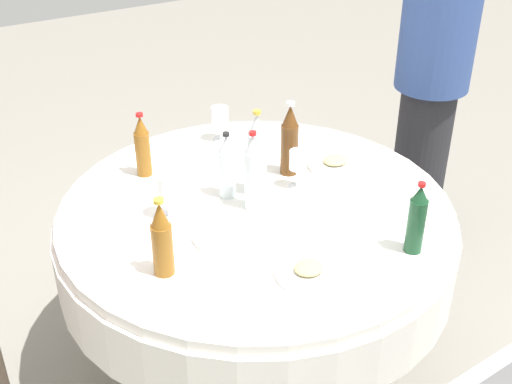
# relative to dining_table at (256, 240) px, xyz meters

# --- Properties ---
(ground_plane) EXTENTS (10.00, 10.00, 0.00)m
(ground_plane) POSITION_rel_dining_table_xyz_m (0.00, 0.00, -0.59)
(ground_plane) COLOR gray
(dining_table) EXTENTS (1.43, 1.43, 0.74)m
(dining_table) POSITION_rel_dining_table_xyz_m (0.00, 0.00, 0.00)
(dining_table) COLOR white
(dining_table) RESTS_ON ground_plane
(bottle_amber_left) EXTENTS (0.06, 0.06, 0.26)m
(bottle_amber_left) POSITION_rel_dining_table_xyz_m (0.43, 0.19, 0.27)
(bottle_amber_left) COLOR #8C5619
(bottle_amber_left) RESTS_ON dining_table
(bottle_dark_green_south) EXTENTS (0.06, 0.06, 0.25)m
(bottle_dark_green_south) POSITION_rel_dining_table_xyz_m (-0.31, 0.48, 0.26)
(bottle_dark_green_south) COLOR #194728
(bottle_dark_green_south) RESTS_ON dining_table
(bottle_clear_west) EXTENTS (0.06, 0.06, 0.30)m
(bottle_clear_west) POSITION_rel_dining_table_xyz_m (0.01, 0.00, 0.29)
(bottle_clear_west) COLOR silver
(bottle_clear_west) RESTS_ON dining_table
(bottle_amber_right) EXTENTS (0.06, 0.06, 0.25)m
(bottle_amber_right) POSITION_rel_dining_table_xyz_m (0.26, -0.41, 0.27)
(bottle_amber_right) COLOR #8C5619
(bottle_amber_right) RESTS_ON dining_table
(bottle_clear_far) EXTENTS (0.06, 0.06, 0.25)m
(bottle_clear_far) POSITION_rel_dining_table_xyz_m (0.05, -0.12, 0.26)
(bottle_clear_far) COLOR silver
(bottle_clear_far) RESTS_ON dining_table
(bottle_brown_front) EXTENTS (0.07, 0.07, 0.29)m
(bottle_brown_front) POSITION_rel_dining_table_xyz_m (-0.23, -0.15, 0.28)
(bottle_brown_front) COLOR #593314
(bottle_brown_front) RESTS_ON dining_table
(bottle_clear_east) EXTENTS (0.07, 0.07, 0.33)m
(bottle_clear_east) POSITION_rel_dining_table_xyz_m (-0.05, -0.08, 0.30)
(bottle_clear_east) COLOR silver
(bottle_clear_east) RESTS_ON dining_table
(wine_glass_right) EXTENTS (0.06, 0.06, 0.15)m
(wine_glass_right) POSITION_rel_dining_table_xyz_m (-0.20, -0.04, 0.25)
(wine_glass_right) COLOR white
(wine_glass_right) RESTS_ON dining_table
(wine_glass_far) EXTENTS (0.07, 0.07, 0.14)m
(wine_glass_far) POSITION_rel_dining_table_xyz_m (-0.13, -0.53, 0.25)
(wine_glass_far) COLOR white
(wine_glass_far) RESTS_ON dining_table
(wine_glass_front) EXTENTS (0.07, 0.07, 0.16)m
(wine_glass_front) POSITION_rel_dining_table_xyz_m (0.29, -0.09, 0.26)
(wine_glass_front) COLOR white
(wine_glass_front) RESTS_ON dining_table
(plate_north) EXTENTS (0.21, 0.21, 0.04)m
(plate_north) POSITION_rel_dining_table_xyz_m (0.05, 0.42, 0.16)
(plate_north) COLOR white
(plate_north) RESTS_ON dining_table
(plate_outer) EXTENTS (0.21, 0.21, 0.04)m
(plate_outer) POSITION_rel_dining_table_xyz_m (-0.41, -0.10, 0.16)
(plate_outer) COLOR white
(plate_outer) RESTS_ON dining_table
(plate_mid) EXTENTS (0.26, 0.26, 0.02)m
(plate_mid) POSITION_rel_dining_table_xyz_m (-0.15, 0.19, 0.16)
(plate_mid) COLOR white
(plate_mid) RESTS_ON dining_table
(plate_rear) EXTENTS (0.23, 0.23, 0.02)m
(plate_rear) POSITION_rel_dining_table_xyz_m (0.18, 0.11, 0.16)
(plate_rear) COLOR white
(plate_rear) RESTS_ON dining_table
(spoon_south) EXTENTS (0.15, 0.12, 0.00)m
(spoon_south) POSITION_rel_dining_table_xyz_m (0.05, -0.39, 0.15)
(spoon_south) COLOR silver
(spoon_south) RESTS_ON dining_table
(knife_west) EXTENTS (0.10, 0.16, 0.00)m
(knife_west) POSITION_rel_dining_table_xyz_m (-0.21, -0.31, 0.15)
(knife_west) COLOR silver
(knife_west) RESTS_ON dining_table
(fork_right) EXTENTS (0.15, 0.13, 0.00)m
(fork_right) POSITION_rel_dining_table_xyz_m (-0.45, 0.28, 0.15)
(fork_right) COLOR silver
(fork_right) RESTS_ON dining_table
(person_left) EXTENTS (0.34, 0.34, 1.53)m
(person_left) POSITION_rel_dining_table_xyz_m (-1.15, -0.39, 0.20)
(person_left) COLOR #26262B
(person_left) RESTS_ON ground_plane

